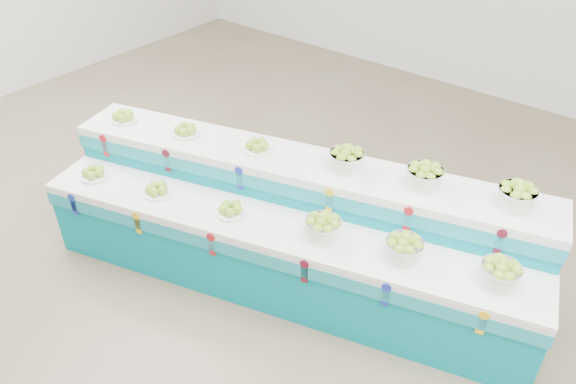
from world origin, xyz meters
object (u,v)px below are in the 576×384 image
Objects in this scene: plate_upper_mid at (185,129)px; basket_upper_right at (517,196)px; display_stand at (288,228)px; basket_lower_left at (323,227)px.

basket_upper_right is at bearing 15.84° from plate_upper_mid.
display_stand is 14.96× the size of basket_lower_left.
plate_upper_mid reaches higher than basket_lower_left.
basket_upper_right reaches higher than display_stand.
display_stand is 1.76m from basket_upper_right.
display_stand is at bearing 2.54° from plate_upper_mid.
display_stand reaches higher than basket_lower_left.
plate_upper_mid is at bearing 166.69° from display_stand.
basket_upper_right is (2.59, 0.73, 0.05)m from plate_upper_mid.
plate_upper_mid reaches higher than display_stand.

